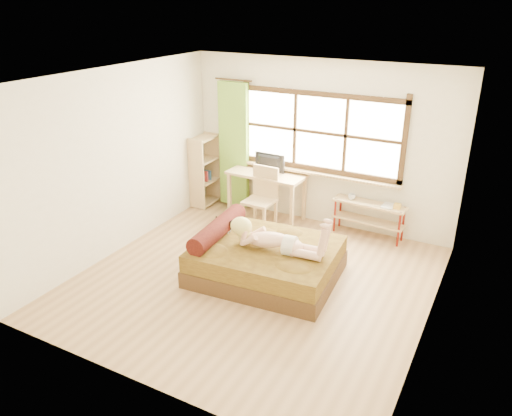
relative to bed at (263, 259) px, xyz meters
The scene contains 18 objects.
floor 0.31m from the bed, 104.82° to the right, with size 4.50×4.50×0.00m, color #9E754C.
ceiling 2.45m from the bed, 104.82° to the right, with size 4.50×4.50×0.00m, color white.
wall_back 2.34m from the bed, 91.30° to the left, with size 4.50×4.50×0.00m, color silver.
wall_front 2.66m from the bed, 91.11° to the right, with size 4.50×4.50×0.00m, color silver.
wall_left 2.55m from the bed, behind, with size 4.50×4.50×0.00m, color silver.
wall_right 2.47m from the bed, ahead, with size 4.50×4.50×0.00m, color silver.
window 2.40m from the bed, 91.31° to the left, with size 2.80×0.16×1.46m.
curtain 2.68m from the bed, 129.27° to the left, with size 0.55×0.10×2.20m, color #588624.
bed is the anchor object (origin of this frame).
woman 0.54m from the bed, 13.27° to the right, with size 1.32×0.38×0.57m, color #E5AF94, non-canonical shape.
kitten 0.76m from the bed, behind, with size 0.28×0.11×0.23m, color black, non-canonical shape.
desk 2.02m from the bed, 115.75° to the left, with size 1.33×0.64×0.82m.
monitor 2.14m from the bed, 115.14° to the left, with size 0.55×0.07×0.32m, color black.
chair 1.64m from the bed, 117.96° to the left, with size 0.47×0.47×1.03m.
pipe_shelf 2.11m from the bed, 64.10° to the left, with size 1.16×0.35×0.65m.
cup 2.02m from the bed, 72.22° to the left, with size 0.12×0.12×0.09m, color gray.
book 2.22m from the bed, 59.68° to the left, with size 0.18×0.25×0.02m, color gray.
bookshelf 2.81m from the bed, 139.89° to the left, with size 0.32×0.56×1.28m.
Camera 1 is at (2.78, -5.15, 3.58)m, focal length 35.00 mm.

